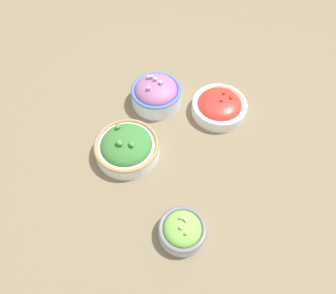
{
  "coord_description": "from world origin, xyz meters",
  "views": [
    {
      "loc": [
        0.48,
        0.14,
        0.79
      ],
      "look_at": [
        0.0,
        0.0,
        0.03
      ],
      "focal_mm": 35.0,
      "sensor_mm": 36.0,
      "label": 1
    }
  ],
  "objects": [
    {
      "name": "bowl_lettuce",
      "position": [
        0.22,
        0.1,
        0.03
      ],
      "size": [
        0.12,
        0.12,
        0.07
      ],
      "color": "#B2C1CC",
      "rests_on": "ground_plane"
    },
    {
      "name": "bowl_cherry_tomatoes",
      "position": [
        -0.19,
        0.11,
        0.03
      ],
      "size": [
        0.17,
        0.17,
        0.07
      ],
      "color": "white",
      "rests_on": "ground_plane"
    },
    {
      "name": "ground_plane",
      "position": [
        0.0,
        0.0,
        0.0
      ],
      "size": [
        3.0,
        3.0,
        0.0
      ],
      "primitive_type": "plane",
      "color": "#75664C"
    },
    {
      "name": "bowl_broccoli",
      "position": [
        0.03,
        -0.11,
        0.03
      ],
      "size": [
        0.18,
        0.18,
        0.08
      ],
      "color": "white",
      "rests_on": "ground_plane"
    },
    {
      "name": "bowl_red_onion",
      "position": [
        -0.17,
        -0.09,
        0.04
      ],
      "size": [
        0.16,
        0.16,
        0.09
      ],
      "color": "silver",
      "rests_on": "ground_plane"
    }
  ]
}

